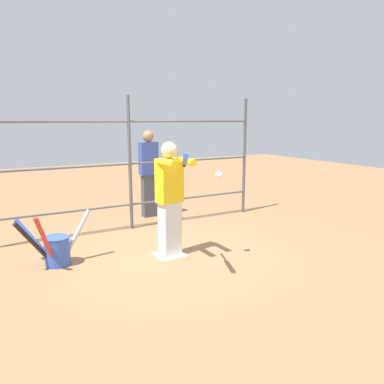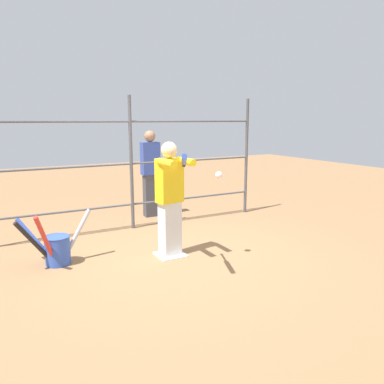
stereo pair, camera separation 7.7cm
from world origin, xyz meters
name	(u,v)px [view 1 (the left image)]	position (x,y,z in m)	size (l,w,h in m)	color
ground_plane	(170,255)	(0.00, 0.00, 0.00)	(24.00, 24.00, 0.00)	olive
home_plate	(170,255)	(0.00, 0.00, 0.01)	(0.40, 0.40, 0.02)	white
fence_backstop	(130,164)	(0.00, -1.60, 1.20)	(5.15, 0.06, 2.39)	#4C4C51
batter	(170,196)	(0.00, 0.02, 0.90)	(0.42, 0.62, 1.67)	silver
baseball_bat_swinging	(185,160)	(0.21, 0.86, 1.50)	(0.40, 0.72, 0.25)	black
softball_in_flight	(219,175)	(-0.52, 0.49, 1.23)	(0.10, 0.10, 0.10)	white
bat_bucket	(55,249)	(1.53, -0.43, 0.24)	(1.05, 0.72, 0.80)	#3351B2
bystander_behind_fence	(149,172)	(-0.64, -2.26, 0.92)	(0.36, 0.23, 1.76)	#3F3F47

